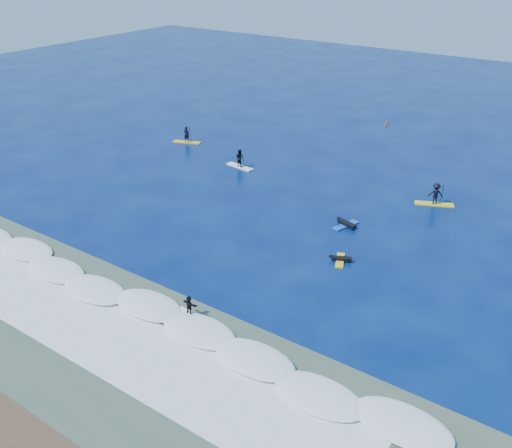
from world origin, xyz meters
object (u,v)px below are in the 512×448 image
Objects in this scene: sup_paddler_center at (240,159)px; prone_paddler_near at (340,259)px; sup_paddler_right at (436,195)px; marker_buoy at (386,123)px; wave_surfer at (189,306)px; sup_paddler_left at (187,137)px; prone_paddler_far at (346,224)px.

sup_paddler_center reaches higher than prone_paddler_near.
marker_buoy is (-12.24, 18.31, -0.59)m from sup_paddler_right.
wave_surfer reaches higher than marker_buoy.
sup_paddler_left is 1.24× the size of prone_paddler_far.
wave_surfer is (-4.25, -10.76, 0.58)m from prone_paddler_near.
marker_buoy is at bearing -5.36° from prone_paddler_near.
prone_paddler_far is at bearing -13.85° from sup_paddler_center.
marker_buoy is at bearing 98.29° from wave_surfer.
sup_paddler_left is at bearing 155.82° from sup_paddler_right.
wave_surfer is (-2.13, -15.74, 0.56)m from prone_paddler_far.
sup_paddler_left is at bearing 88.42° from prone_paddler_far.
sup_paddler_right is 1.56× the size of prone_paddler_near.
sup_paddler_right reaches higher than prone_paddler_near.
prone_paddler_near is (25.17, -12.85, -0.51)m from sup_paddler_left.
marker_buoy is (-10.12, 30.96, 0.13)m from prone_paddler_near.
sup_paddler_center is 24.18m from wave_surfer.
sup_paddler_center is at bearing 163.65° from sup_paddler_right.
sup_paddler_right is 24.26m from wave_surfer.
prone_paddler_near is at bearing -123.24° from sup_paddler_right.
prone_paddler_near is at bearing -48.63° from sup_paddler_left.
sup_paddler_right reaches higher than sup_paddler_left.
marker_buoy is (15.04, 18.11, -0.38)m from sup_paddler_left.
wave_surfer reaches higher than prone_paddler_near.
sup_paddler_right reaches higher than prone_paddler_far.
wave_surfer reaches higher than prone_paddler_far.
sup_paddler_right is 8.79m from prone_paddler_far.
prone_paddler_far is at bearing -142.60° from sup_paddler_right.
sup_paddler_center is 21.56m from marker_buoy.
prone_paddler_near is 11.59m from wave_surfer.
sup_paddler_center is 4.90× the size of marker_buoy.
sup_paddler_right is (27.28, -0.20, 0.21)m from sup_paddler_left.
sup_paddler_right is at bearing 75.07° from wave_surfer.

